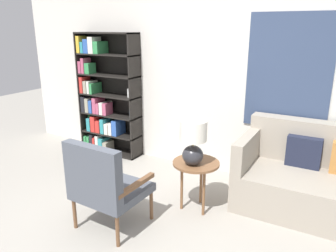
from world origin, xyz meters
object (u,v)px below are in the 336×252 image
armchair (103,183)px  table_lamp (193,140)px  bookshelf (104,100)px  couch (322,182)px  side_table (196,168)px

armchair → table_lamp: table_lamp is taller
bookshelf → armchair: 2.17m
table_lamp → armchair: bearing=-130.4°
armchair → couch: (1.77, 1.39, -0.17)m
bookshelf → couch: size_ratio=1.08×
bookshelf → armchair: (1.36, -1.66, -0.32)m
side_table → table_lamp: bearing=-95.8°
couch → table_lamp: table_lamp is taller
couch → table_lamp: size_ratio=3.60×
couch → table_lamp: 1.45m
couch → table_lamp: (-1.18, -0.70, 0.48)m
bookshelf → side_table: bookshelf is taller
table_lamp → side_table: bearing=84.2°
bookshelf → side_table: size_ratio=3.33×
bookshelf → table_lamp: 2.18m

